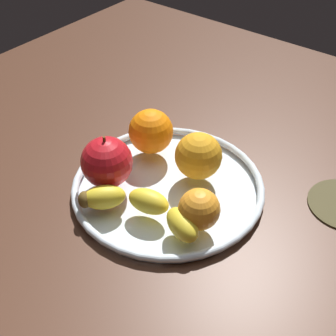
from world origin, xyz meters
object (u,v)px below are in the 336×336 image
object	(u,v)px
apple	(107,162)
orange_back_right	(151,131)
fruit_bowl	(168,186)
banana	(141,207)
orange_front_left	(199,209)
orange_center	(198,156)

from	to	relation	value
apple	orange_back_right	world-z (taller)	apple
fruit_bowl	orange_back_right	distance (cm)	10.31
banana	apple	xyz separation A→B (cm)	(9.13, -2.49, 2.27)
apple	orange_front_left	size ratio (longest dim) A/B	1.47
banana	orange_center	bearing A→B (deg)	-107.20
orange_front_left	orange_center	bearing A→B (deg)	-54.25
fruit_bowl	orange_back_right	bearing A→B (deg)	-33.35
fruit_bowl	orange_center	world-z (taller)	orange_center
banana	orange_center	distance (cm)	13.10
apple	orange_center	size ratio (longest dim) A/B	1.18
fruit_bowl	apple	xyz separation A→B (cm)	(7.62, 5.81, 5.00)
orange_center	banana	bearing A→B (deg)	85.24
fruit_bowl	banana	xyz separation A→B (cm)	(-1.51, 8.30, 2.73)
orange_back_right	orange_center	distance (cm)	10.25
apple	orange_back_right	distance (cm)	10.85
fruit_bowl	orange_back_right	size ratio (longest dim) A/B	4.07
apple	orange_front_left	distance (cm)	16.82
fruit_bowl	orange_front_left	bearing A→B (deg)	153.90
orange_back_right	orange_center	bearing A→B (deg)	177.59
banana	apple	size ratio (longest dim) A/B	2.20
apple	orange_center	bearing A→B (deg)	-134.41
orange_back_right	banana	bearing A→B (deg)	124.49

